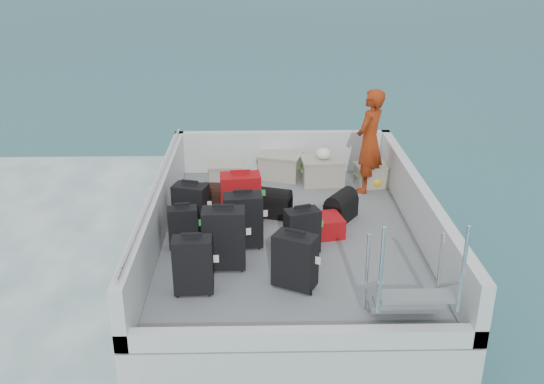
% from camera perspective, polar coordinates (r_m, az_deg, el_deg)
% --- Properties ---
extents(ground, '(160.00, 160.00, 0.00)m').
position_cam_1_polar(ground, '(8.46, 1.59, -7.78)').
color(ground, '#184754').
rests_on(ground, ground).
extents(ferry_hull, '(3.60, 5.00, 0.60)m').
position_cam_1_polar(ferry_hull, '(8.31, 1.61, -6.00)').
color(ferry_hull, silver).
rests_on(ferry_hull, ground).
extents(deck, '(3.30, 4.70, 0.02)m').
position_cam_1_polar(deck, '(8.17, 1.63, -4.09)').
color(deck, slate).
rests_on(deck, ferry_hull).
extents(deck_fittings, '(3.60, 5.00, 0.90)m').
position_cam_1_polar(deck_fittings, '(7.74, 4.34, -2.60)').
color(deck_fittings, silver).
rests_on(deck_fittings, deck).
extents(suitcase_0, '(0.45, 0.27, 0.67)m').
position_cam_1_polar(suitcase_0, '(6.78, -7.44, -6.93)').
color(suitcase_0, black).
rests_on(suitcase_0, deck).
extents(suitcase_1, '(0.40, 0.26, 0.56)m').
position_cam_1_polar(suitcase_1, '(7.78, -8.35, -3.40)').
color(suitcase_1, black).
rests_on(suitcase_1, deck).
extents(suitcase_2, '(0.51, 0.39, 0.65)m').
position_cam_1_polar(suitcase_2, '(8.24, -7.61, -1.45)').
color(suitcase_2, black).
rests_on(suitcase_2, deck).
extents(suitcase_3, '(0.51, 0.30, 0.76)m').
position_cam_1_polar(suitcase_3, '(7.22, -4.53, -4.45)').
color(suitcase_3, black).
rests_on(suitcase_3, deck).
extents(suitcase_4, '(0.51, 0.34, 0.72)m').
position_cam_1_polar(suitcase_4, '(7.72, -2.73, -2.73)').
color(suitcase_4, black).
rests_on(suitcase_4, deck).
extents(suitcase_5, '(0.57, 0.38, 0.74)m').
position_cam_1_polar(suitcase_5, '(8.30, -2.95, -0.76)').
color(suitcase_5, '#AB0D0E').
rests_on(suitcase_5, deck).
extents(suitcase_6, '(0.55, 0.46, 0.65)m').
position_cam_1_polar(suitcase_6, '(6.85, 2.18, -6.55)').
color(suitcase_6, black).
rests_on(suitcase_6, deck).
extents(suitcase_7, '(0.48, 0.36, 0.59)m').
position_cam_1_polar(suitcase_7, '(7.58, 2.85, -3.77)').
color(suitcase_7, black).
rests_on(suitcase_7, deck).
extents(suitcase_8, '(0.74, 0.57, 0.26)m').
position_cam_1_polar(suitcase_8, '(8.10, 4.26, -3.26)').
color(suitcase_8, '#AB0D0E').
rests_on(suitcase_8, deck).
extents(duffel_0, '(0.56, 0.35, 0.32)m').
position_cam_1_polar(duffel_0, '(8.86, -4.68, -0.73)').
color(duffel_0, black).
rests_on(duffel_0, deck).
extents(duffel_1, '(0.53, 0.43, 0.32)m').
position_cam_1_polar(duffel_1, '(8.64, 0.25, -1.26)').
color(duffel_1, black).
rests_on(duffel_1, deck).
extents(duffel_2, '(0.54, 0.60, 0.32)m').
position_cam_1_polar(duffel_2, '(8.59, 6.49, -1.58)').
color(duffel_2, black).
rests_on(duffel_2, deck).
extents(crate_0, '(0.52, 0.36, 0.31)m').
position_cam_1_polar(crate_0, '(9.81, -4.37, 1.62)').
color(crate_0, '#AFAC98').
rests_on(crate_0, deck).
extents(crate_1, '(0.74, 0.61, 0.38)m').
position_cam_1_polar(crate_1, '(10.02, 0.78, 2.38)').
color(crate_1, '#AFAC98').
rests_on(crate_1, deck).
extents(crate_2, '(0.67, 0.49, 0.39)m').
position_cam_1_polar(crate_2, '(9.81, 4.81, 1.88)').
color(crate_2, '#AFAC98').
rests_on(crate_2, deck).
extents(crate_3, '(0.59, 0.46, 0.33)m').
position_cam_1_polar(crate_3, '(9.85, 9.52, 1.51)').
color(crate_3, '#AFAC98').
rests_on(crate_3, deck).
extents(yellow_bag, '(0.28, 0.26, 0.22)m').
position_cam_1_polar(yellow_bag, '(9.80, 9.67, 1.05)').
color(yellow_bag, gold).
rests_on(yellow_bag, deck).
extents(white_bag, '(0.24, 0.24, 0.18)m').
position_cam_1_polar(white_bag, '(9.72, 4.86, 3.45)').
color(white_bag, white).
rests_on(white_bag, crate_2).
extents(passenger, '(0.66, 0.71, 1.62)m').
position_cam_1_polar(passenger, '(9.43, 9.17, 4.75)').
color(passenger, '#C83D12').
rests_on(passenger, deck).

